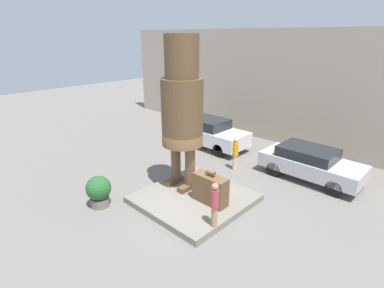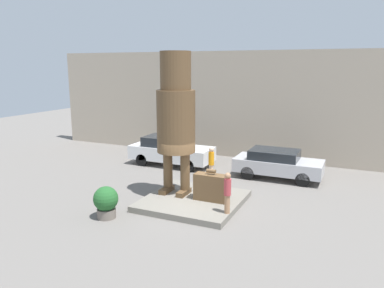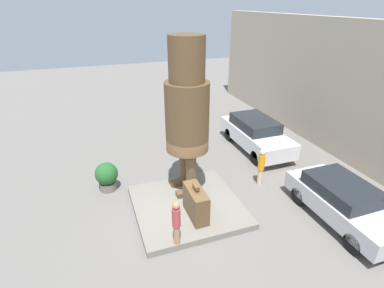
% 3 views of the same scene
% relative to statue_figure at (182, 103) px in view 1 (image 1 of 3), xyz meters
% --- Properties ---
extents(ground_plane, '(60.00, 60.00, 0.00)m').
position_rel_statue_figure_xyz_m(ground_plane, '(0.95, -0.33, -3.73)').
color(ground_plane, slate).
extents(pedestal, '(3.86, 3.92, 0.24)m').
position_rel_statue_figure_xyz_m(pedestal, '(0.95, -0.33, -3.61)').
color(pedestal, slate).
rests_on(pedestal, ground_plane).
extents(building_backdrop, '(28.00, 0.60, 6.50)m').
position_rel_statue_figure_xyz_m(building_backdrop, '(0.95, 8.40, -0.48)').
color(building_backdrop, tan).
rests_on(building_backdrop, ground_plane).
extents(statue_figure, '(1.61, 1.61, 5.96)m').
position_rel_statue_figure_xyz_m(statue_figure, '(0.00, 0.00, 0.00)').
color(statue_figure, brown).
rests_on(statue_figure, pedestal).
extents(giant_suitcase, '(1.37, 0.52, 1.31)m').
position_rel_statue_figure_xyz_m(giant_suitcase, '(1.71, -0.27, -2.93)').
color(giant_suitcase, brown).
rests_on(giant_suitcase, pedestal).
extents(tourist, '(0.27, 0.27, 1.56)m').
position_rel_statue_figure_xyz_m(tourist, '(2.76, -1.29, -2.63)').
color(tourist, '#A87A56').
rests_on(tourist, pedestal).
extents(parked_car_white, '(4.74, 1.89, 1.66)m').
position_rel_statue_figure_xyz_m(parked_car_white, '(-2.77, 4.74, -2.85)').
color(parked_car_white, silver).
rests_on(parked_car_white, ground_plane).
extents(parked_car_silver, '(4.34, 1.85, 1.46)m').
position_rel_statue_figure_xyz_m(parked_car_silver, '(3.34, 4.68, -2.94)').
color(parked_car_silver, '#B7B7BC').
rests_on(parked_car_silver, ground_plane).
extents(planter_pot, '(0.93, 0.93, 1.22)m').
position_rel_statue_figure_xyz_m(planter_pot, '(-1.42, -3.04, -3.07)').
color(planter_pot, '#70665B').
rests_on(planter_pot, ground_plane).
extents(worker_hivis, '(0.28, 0.28, 1.65)m').
position_rel_statue_figure_xyz_m(worker_hivis, '(0.36, 3.15, -2.82)').
color(worker_hivis, beige).
rests_on(worker_hivis, ground_plane).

